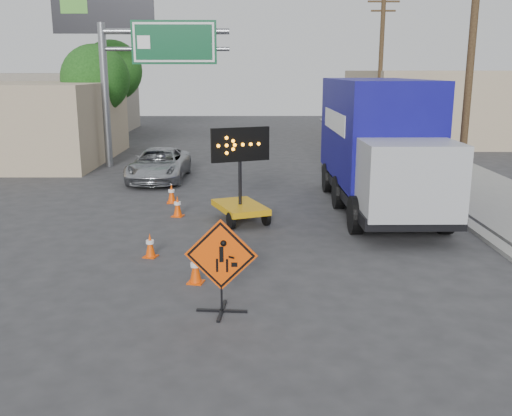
{
  "coord_description": "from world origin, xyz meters",
  "views": [
    {
      "loc": [
        0.6,
        -9.93,
        4.62
      ],
      "look_at": [
        0.67,
        2.68,
        1.57
      ],
      "focal_mm": 40.0,
      "sensor_mm": 36.0,
      "label": 1
    }
  ],
  "objects_px": {
    "construction_sign": "(221,264)",
    "box_truck": "(379,152)",
    "arrow_board": "(240,201)",
    "pickup_truck": "(159,165)"
  },
  "relations": [
    {
      "from": "construction_sign",
      "to": "box_truck",
      "type": "height_order",
      "value": "box_truck"
    },
    {
      "from": "construction_sign",
      "to": "arrow_board",
      "type": "bearing_deg",
      "value": 93.14
    },
    {
      "from": "construction_sign",
      "to": "pickup_truck",
      "type": "relative_size",
      "value": 0.39
    },
    {
      "from": "construction_sign",
      "to": "arrow_board",
      "type": "relative_size",
      "value": 0.64
    },
    {
      "from": "arrow_board",
      "to": "construction_sign",
      "type": "bearing_deg",
      "value": -113.56
    },
    {
      "from": "construction_sign",
      "to": "arrow_board",
      "type": "distance_m",
      "value": 6.89
    },
    {
      "from": "construction_sign",
      "to": "pickup_truck",
      "type": "distance_m",
      "value": 14.23
    },
    {
      "from": "pickup_truck",
      "to": "box_truck",
      "type": "bearing_deg",
      "value": -31.19
    },
    {
      "from": "pickup_truck",
      "to": "construction_sign",
      "type": "bearing_deg",
      "value": -75.14
    },
    {
      "from": "construction_sign",
      "to": "arrow_board",
      "type": "xyz_separation_m",
      "value": [
        0.22,
        6.88,
        -0.33
      ]
    }
  ]
}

